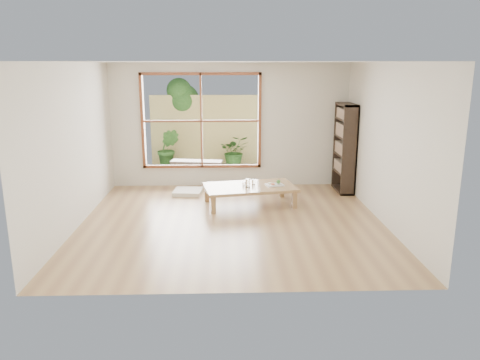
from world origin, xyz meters
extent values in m
plane|color=tan|center=(0.00, 0.00, 0.00)|extent=(5.00, 5.00, 0.00)
cube|color=#A3804F|center=(0.35, 0.97, 0.34)|extent=(1.81, 1.22, 0.05)
cube|color=#A3804F|center=(-0.32, 0.45, 0.16)|extent=(0.10, 0.10, 0.31)
cube|color=#A3804F|center=(-0.46, 1.21, 0.16)|extent=(0.10, 0.10, 0.31)
cube|color=#A3804F|center=(1.15, 0.72, 0.16)|extent=(0.10, 0.10, 0.31)
cube|color=#A3804F|center=(1.01, 1.48, 0.16)|extent=(0.10, 0.10, 0.31)
cube|color=white|center=(-0.87, 1.77, 0.04)|extent=(0.60, 0.60, 0.08)
cube|color=#30231A|center=(2.34, 1.90, 0.90)|extent=(0.29, 0.81, 1.80)
cylinder|color=silver|center=(0.31, 0.88, 0.44)|extent=(0.08, 0.08, 0.15)
cylinder|color=silver|center=(0.43, 1.08, 0.41)|extent=(0.07, 0.07, 0.10)
cylinder|color=silver|center=(0.31, 1.09, 0.41)|extent=(0.07, 0.07, 0.09)
cylinder|color=silver|center=(0.24, 0.99, 0.40)|extent=(0.06, 0.06, 0.07)
cube|color=white|center=(0.81, 0.99, 0.37)|extent=(0.36, 0.30, 0.02)
sphere|color=#447D32|center=(0.89, 1.04, 0.42)|extent=(0.08, 0.08, 0.08)
cube|color=#DB5D33|center=(0.78, 0.95, 0.40)|extent=(0.07, 0.06, 0.03)
cube|color=beige|center=(0.73, 1.03, 0.40)|extent=(0.08, 0.07, 0.02)
cylinder|color=silver|center=(0.85, 0.93, 0.39)|extent=(0.18, 0.06, 0.01)
cube|color=#393229|center=(-0.60, 3.56, 0.00)|extent=(2.80, 2.00, 0.05)
cube|color=#30231A|center=(-0.77, 3.17, 0.37)|extent=(1.21, 0.51, 0.05)
cube|color=#30231A|center=(-1.33, 3.12, 0.19)|extent=(0.07, 0.07, 0.32)
cube|color=#30231A|center=(-1.29, 3.38, 0.19)|extent=(0.07, 0.07, 0.32)
cube|color=#30231A|center=(-0.24, 2.96, 0.19)|extent=(0.07, 0.07, 0.32)
cube|color=#30231A|center=(-0.21, 3.22, 0.19)|extent=(0.07, 0.07, 0.32)
cube|color=#D7C56E|center=(-0.60, 4.56, 0.90)|extent=(2.80, 0.06, 1.80)
imported|color=#396C27|center=(0.14, 4.19, 0.42)|extent=(0.75, 0.66, 0.80)
imported|color=#396C27|center=(-1.52, 4.07, 0.52)|extent=(0.57, 0.48, 0.99)
cylinder|color=#4C3D2D|center=(-1.30, 4.86, 0.80)|extent=(0.14, 0.14, 1.60)
sphere|color=#396C27|center=(-1.18, 4.86, 1.65)|extent=(0.84, 0.84, 0.84)
sphere|color=#396C27|center=(-1.45, 4.94, 1.45)|extent=(0.70, 0.70, 0.70)
sphere|color=#396C27|center=(-1.27, 4.76, 1.90)|extent=(0.64, 0.64, 0.64)
camera|label=1|loc=(-0.11, -7.42, 2.58)|focal=35.00mm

